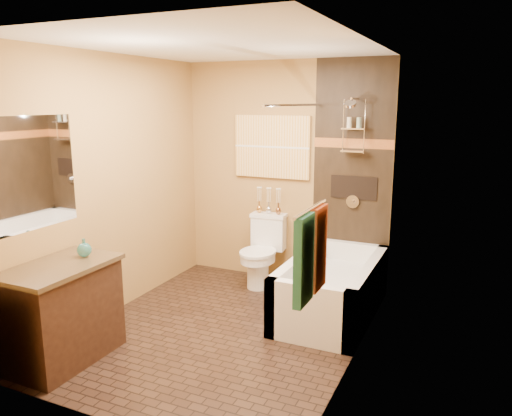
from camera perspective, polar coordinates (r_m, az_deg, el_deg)
The scene contains 23 objects.
floor at distance 4.73m, azimuth -3.69°, elevation -13.70°, with size 3.00×3.00×0.00m, color black.
wall_left at distance 5.01m, azimuth -16.11°, elevation 2.37°, with size 0.02×3.00×2.50m, color #A2773E.
wall_right at distance 3.91m, azimuth 11.73°, elevation -0.05°, with size 0.02×3.00×2.50m, color #A2773E.
wall_back at distance 5.68m, azimuth 3.31°, elevation 3.94°, with size 2.40×0.02×2.50m, color #A2773E.
wall_front at distance 3.13m, azimuth -17.10°, elevation -3.41°, with size 2.40×0.02×2.50m, color #A2773E.
ceiling at distance 4.28m, azimuth -4.17°, elevation 18.03°, with size 3.00×3.00×0.00m, color silver.
alcove_tile_back at distance 5.44m, azimuth 10.91°, elevation 3.38°, with size 0.85×0.01×2.50m, color black.
alcove_tile_right at distance 4.64m, azimuth 13.68°, elevation 1.75°, with size 0.01×1.50×2.50m, color black.
mosaic_band_back at distance 5.38m, azimuth 11.04°, elevation 7.25°, with size 0.85×0.01×0.10m, color #99461B.
mosaic_band_right at distance 4.59m, azimuth 13.79°, elevation 6.31°, with size 0.01×1.50×0.10m, color #99461B.
alcove_niche at distance 5.44m, azimuth 11.10°, elevation 2.31°, with size 0.50×0.01×0.25m, color black.
shower_fixtures at distance 5.28m, azimuth 11.07°, elevation 7.66°, with size 0.24×0.33×1.16m.
curtain_rod at distance 4.77m, azimuth 4.65°, elevation 11.64°, with size 0.03×0.03×1.55m, color silver.
towel_bar at distance 2.89m, azimuth 6.25°, elevation -0.10°, with size 0.02×0.02×0.55m, color silver.
towel_teal at distance 2.84m, azimuth 5.48°, elevation -5.95°, with size 0.05×0.22×0.52m, color #217064.
towel_rust at distance 3.08m, azimuth 7.07°, elevation -4.56°, with size 0.05×0.22×0.52m, color maroon.
sunset_painting at distance 5.67m, azimuth 1.84°, elevation 7.00°, with size 0.90×0.04×0.70m, color gold.
vanity_mirror at distance 4.26m, azimuth -24.91°, elevation 3.47°, with size 0.01×1.00×0.90m, color white.
bathtub at distance 5.00m, azimuth 8.66°, elevation -9.55°, with size 0.80×1.50×0.55m.
toilet at distance 5.66m, azimuth 0.73°, elevation -4.89°, with size 0.42×0.61×0.79m.
vanity at distance 4.36m, azimuth -21.29°, elevation -11.05°, with size 0.56×0.91×0.81m.
teal_bottle at distance 4.32m, azimuth -19.05°, elevation -4.33°, with size 0.12×0.12×0.19m, color #287A74, non-canonical shape.
bud_vases at distance 5.68m, azimuth 1.47°, elevation 0.93°, with size 0.30×0.06×0.29m.
Camera 1 is at (2.03, -3.74, 2.06)m, focal length 35.00 mm.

